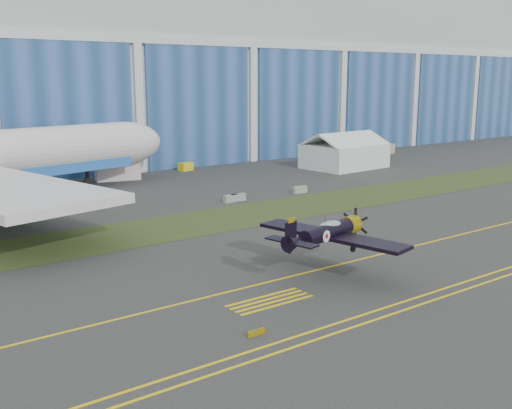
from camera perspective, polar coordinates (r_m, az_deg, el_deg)
ground at (r=57.96m, az=10.64°, el=-2.92°), size 260.00×260.00×0.00m
grass_median at (r=68.00m, az=2.05°, el=-0.52°), size 260.00×10.00×0.02m
hangar at (r=117.39m, az=-15.97°, el=11.59°), size 220.00×45.70×30.00m
taxiway_centreline at (r=54.80m, az=14.45°, el=-3.95°), size 200.00×0.20×0.02m
edge_line_near at (r=49.63m, az=22.95°, el=-6.19°), size 80.00×0.20×0.02m
edge_line_far at (r=50.11m, az=21.97°, el=-5.94°), size 80.00×0.20×0.02m
hold_short_ladder at (r=40.63m, az=1.33°, el=-9.16°), size 6.00×2.40×0.02m
guard_board_left at (r=35.46m, az=-0.00°, el=-12.11°), size 1.20×0.15×0.35m
warbird at (r=45.00m, az=6.78°, el=-2.65°), size 12.61×14.24×3.67m
tent at (r=101.28m, az=8.43°, el=5.17°), size 13.64×10.45×6.02m
shipping_container at (r=90.53m, az=-13.04°, el=3.16°), size 6.76×3.91×2.75m
tug at (r=97.94m, az=-6.73°, el=3.60°), size 2.54×1.94×1.31m
gse_box at (r=122.70m, az=12.42°, el=5.20°), size 3.47×2.44×1.89m
barrier_a at (r=72.34m, az=-2.38°, el=0.58°), size 2.06×0.83×0.90m
barrier_b at (r=72.92m, az=-1.75°, el=0.68°), size 2.03×0.72×0.90m
barrier_c at (r=78.24m, az=4.21°, el=1.42°), size 2.02×0.69×0.90m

